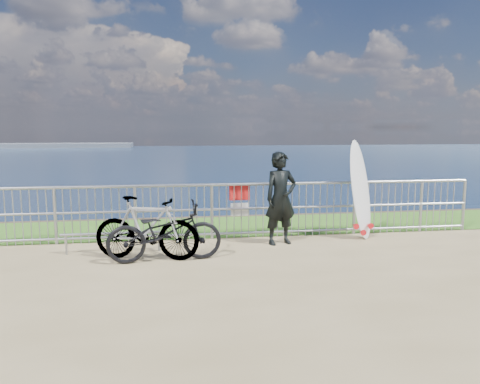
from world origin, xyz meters
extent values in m
plane|color=#32691C|center=(0.00, 2.70, 0.01)|extent=(120.00, 120.00, 0.00)
cube|color=brown|center=(0.00, 3.90, -2.50)|extent=(120.00, 0.30, 5.00)
plane|color=#192D4C|center=(0.00, 90.00, -5.00)|extent=(260.00, 260.00, 0.00)
cube|color=#565E68|center=(-50.00, 168.00, -4.25)|extent=(70.00, 12.00, 1.50)
cylinder|color=#989BA1|center=(0.00, 1.60, 1.10)|extent=(10.00, 0.06, 0.06)
cylinder|color=#989BA1|center=(0.00, 1.60, 0.61)|extent=(10.00, 0.05, 0.05)
cylinder|color=#989BA1|center=(0.00, 1.60, 0.10)|extent=(10.00, 0.05, 0.05)
cylinder|color=#989BA1|center=(-3.50, 1.60, 0.55)|extent=(0.06, 0.06, 1.10)
cylinder|color=#989BA1|center=(-2.00, 1.60, 0.55)|extent=(0.06, 0.06, 1.10)
cylinder|color=#989BA1|center=(-0.50, 1.60, 0.55)|extent=(0.06, 0.06, 1.10)
cylinder|color=#989BA1|center=(1.00, 1.60, 0.55)|extent=(0.06, 0.06, 1.10)
cylinder|color=#989BA1|center=(2.50, 1.60, 0.55)|extent=(0.06, 0.06, 1.10)
cylinder|color=#989BA1|center=(4.00, 1.60, 0.55)|extent=(0.06, 0.06, 1.10)
cylinder|color=#989BA1|center=(5.00, 1.60, 0.55)|extent=(0.06, 0.06, 1.10)
cube|color=red|center=(0.07, 1.66, 0.92)|extent=(0.42, 0.02, 0.30)
cube|color=white|center=(0.07, 1.66, 0.92)|extent=(0.38, 0.01, 0.08)
cube|color=white|center=(0.07, 1.66, 0.58)|extent=(0.36, 0.02, 0.26)
imported|color=black|center=(0.77, 1.01, 0.89)|extent=(0.73, 0.58, 1.78)
ellipsoid|color=silver|center=(2.48, 1.26, 1.00)|extent=(0.68, 0.66, 2.00)
cone|color=red|center=(2.33, 1.14, 0.28)|extent=(0.12, 0.22, 0.12)
cone|color=red|center=(2.63, 1.14, 0.28)|extent=(0.12, 0.22, 0.12)
cone|color=red|center=(2.48, 1.14, 0.15)|extent=(0.12, 0.22, 0.12)
imported|color=black|center=(-1.42, 0.14, 0.50)|extent=(1.96, 0.83, 1.00)
imported|color=black|center=(-1.72, 0.28, 0.54)|extent=(1.88, 0.99, 1.09)
cylinder|color=#989BA1|center=(-2.34, 0.81, 0.35)|extent=(1.82, 0.05, 0.05)
cylinder|color=#989BA1|center=(-3.16, 0.81, 0.18)|extent=(0.04, 0.04, 0.35)
cylinder|color=#989BA1|center=(-1.53, 0.81, 0.18)|extent=(0.04, 0.04, 0.35)
camera|label=1|loc=(-1.31, -7.60, 2.24)|focal=35.00mm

